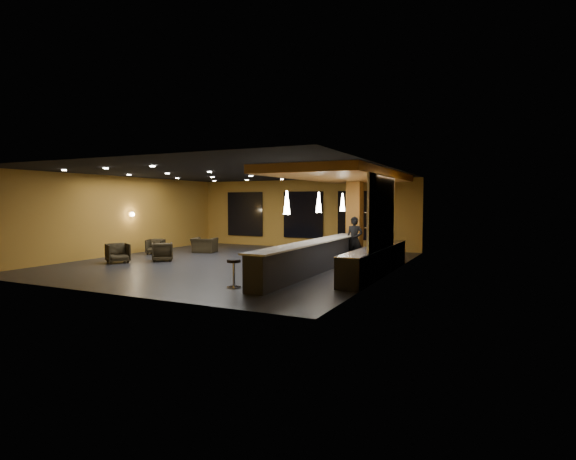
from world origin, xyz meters
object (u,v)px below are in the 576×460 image
at_px(column, 355,216).
at_px(pendant_0, 287,202).
at_px(bar_stool_0, 234,270).
at_px(armchair_a, 118,253).
at_px(bar_stool_4, 323,246).
at_px(pendant_1, 319,202).
at_px(staff_c, 382,239).
at_px(bar_stool_3, 313,252).
at_px(armchair_c, 155,247).
at_px(bar_stool_1, 268,262).
at_px(bar_stool_2, 292,256).
at_px(prep_counter, 376,261).
at_px(staff_b, 377,238).
at_px(pendant_2, 343,202).
at_px(armchair_d, 204,245).
at_px(armchair_b, 162,252).
at_px(staff_a, 354,240).
at_px(bar_counter, 313,258).

relative_size(column, pendant_0, 5.00).
bearing_deg(bar_stool_0, armchair_a, 160.97).
distance_m(column, bar_stool_4, 1.96).
xyz_separation_m(pendant_1, bar_stool_4, (-0.94, 2.87, -1.81)).
bearing_deg(bar_stool_0, pendant_1, 76.45).
xyz_separation_m(staff_c, bar_stool_3, (-2.31, -1.19, -0.45)).
xyz_separation_m(armchair_c, bar_stool_1, (7.76, -3.67, 0.21)).
distance_m(pendant_0, bar_stool_3, 4.23).
xyz_separation_m(armchair_a, bar_stool_2, (6.97, 1.08, 0.15)).
distance_m(prep_counter, armchair_c, 10.58).
distance_m(column, staff_b, 1.79).
bearing_deg(bar_stool_3, pendant_2, 60.69).
relative_size(pendant_0, armchair_d, 0.67).
relative_size(pendant_0, armchair_c, 0.93).
height_order(staff_c, bar_stool_0, staff_c).
bearing_deg(bar_stool_4, bar_stool_2, -87.45).
bearing_deg(armchair_c, bar_stool_1, -50.76).
distance_m(prep_counter, staff_c, 2.52).
distance_m(pendant_2, armchair_b, 7.46).
bearing_deg(staff_a, pendant_0, -98.18).
bearing_deg(bar_stool_4, bar_stool_0, -89.99).
height_order(bar_counter, staff_a, staff_a).
bearing_deg(staff_b, column, 148.03).
distance_m(pendant_0, armchair_d, 8.92).
xyz_separation_m(pendant_0, staff_a, (0.50, 4.99, -1.45)).
bearing_deg(pendant_0, armchair_a, 173.03).
bearing_deg(bar_stool_2, bar_counter, -2.10).
height_order(bar_stool_0, bar_stool_3, bar_stool_0).
height_order(pendant_0, bar_stool_2, pendant_0).
bearing_deg(armchair_a, bar_stool_0, -77.25).
relative_size(armchair_a, bar_stool_3, 1.07).
distance_m(staff_a, bar_stool_4, 1.53).
bearing_deg(bar_stool_0, staff_a, 77.30).
bearing_deg(staff_b, staff_a, -133.13).
bearing_deg(pendant_0, bar_stool_2, 111.35).
height_order(armchair_b, bar_stool_4, bar_stool_4).
distance_m(staff_a, staff_c, 1.10).
height_order(bar_stool_0, bar_stool_1, bar_stool_1).
distance_m(bar_counter, armchair_a, 7.84).
height_order(armchair_b, armchair_d, armchair_b).
distance_m(staff_c, armchair_a, 10.19).
relative_size(armchair_c, bar_stool_3, 0.97).
bearing_deg(armchair_d, prep_counter, 148.97).
height_order(armchair_d, bar_stool_4, bar_stool_4).
xyz_separation_m(pendant_1, bar_stool_2, (-0.79, -0.47, -1.82)).
bearing_deg(staff_c, pendant_1, -128.59).
bearing_deg(bar_counter, prep_counter, 14.04).
relative_size(armchair_a, armchair_b, 1.01).
height_order(staff_a, staff_c, staff_c).
xyz_separation_m(pendant_0, bar_stool_3, (-0.71, 3.74, -1.85)).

